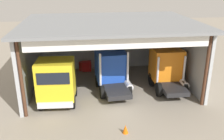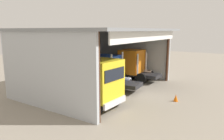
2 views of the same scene
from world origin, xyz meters
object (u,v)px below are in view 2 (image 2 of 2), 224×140
object	(u,v)px
truck_yellow_center_right_bay	(99,83)
tool_cart	(58,82)
truck_orange_yard_outside	(134,64)
truck_blue_center_bay	(108,72)
oil_drum	(52,83)
traffic_cone	(176,98)

from	to	relation	value
truck_yellow_center_right_bay	tool_cart	bearing A→B (deg)	-105.67
truck_orange_yard_outside	tool_cart	bearing A→B (deg)	142.78
truck_blue_center_bay	oil_drum	world-z (taller)	truck_blue_center_bay
tool_cart	traffic_cone	size ratio (longest dim) A/B	1.79
oil_drum	truck_orange_yard_outside	bearing A→B (deg)	-37.00
truck_blue_center_bay	tool_cart	world-z (taller)	truck_blue_center_bay
truck_blue_center_bay	tool_cart	bearing A→B (deg)	108.21
truck_yellow_center_right_bay	tool_cart	size ratio (longest dim) A/B	4.42
truck_yellow_center_right_bay	oil_drum	size ratio (longest dim) A/B	4.98
truck_blue_center_bay	oil_drum	distance (m)	5.69
traffic_cone	truck_orange_yard_outside	bearing A→B (deg)	52.78
truck_yellow_center_right_bay	tool_cart	xyz separation A→B (m)	(2.39, 6.88, -1.35)
traffic_cone	truck_yellow_center_right_bay	bearing A→B (deg)	135.30
oil_drum	truck_yellow_center_right_bay	bearing A→B (deg)	-105.00
truck_orange_yard_outside	traffic_cone	distance (m)	7.80
truck_orange_yard_outside	traffic_cone	xyz separation A→B (m)	(-4.63, -6.09, -1.52)
truck_orange_yard_outside	traffic_cone	world-z (taller)	truck_orange_yard_outside
oil_drum	traffic_cone	xyz separation A→B (m)	(2.45, -11.42, -0.16)
truck_yellow_center_right_bay	truck_blue_center_bay	size ratio (longest dim) A/B	0.91
truck_yellow_center_right_bay	truck_blue_center_bay	distance (m)	4.87
truck_orange_yard_outside	tool_cart	xyz separation A→B (m)	(-6.58, 5.10, -1.30)
truck_yellow_center_right_bay	truck_orange_yard_outside	size ratio (longest dim) A/B	0.98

